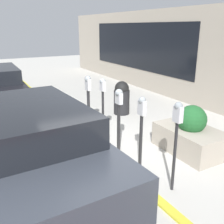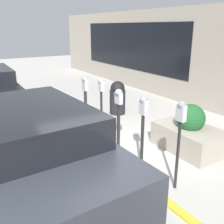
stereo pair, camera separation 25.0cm
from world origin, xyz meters
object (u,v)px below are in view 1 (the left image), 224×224
object	(u,v)px
parking_meter_farthest	(88,93)
parked_car_middle	(29,142)
parking_meter_fourth	(103,97)
trash_bin	(122,98)
parking_meter_middle	(119,109)
parking_meter_second	(142,119)
planter_box	(190,135)
parking_meter_nearest	(177,128)

from	to	relation	value
parking_meter_farthest	parked_car_middle	world-z (taller)	parked_car_middle
parking_meter_fourth	trash_bin	xyz separation A→B (m)	(1.50, -1.44, -0.55)
parking_meter_middle	parking_meter_second	bearing A→B (deg)	179.03
parked_car_middle	trash_bin	size ratio (longest dim) A/B	4.42
parking_meter_farthest	parking_meter_middle	bearing A→B (deg)	179.19
trash_bin	parked_car_middle	bearing A→B (deg)	127.35
parking_meter_farthest	parking_meter_fourth	bearing A→B (deg)	178.48
parking_meter_second	parking_meter_farthest	bearing A→B (deg)	-0.86
parking_meter_second	parking_meter_fourth	size ratio (longest dim) A/B	0.96
parking_meter_middle	parking_meter_fourth	world-z (taller)	parking_meter_fourth
parking_meter_middle	parked_car_middle	bearing A→B (deg)	100.35
planter_box	trash_bin	world-z (taller)	planter_box
parking_meter_nearest	parking_meter_middle	size ratio (longest dim) A/B	1.10
parking_meter_second	parking_meter_fourth	bearing A→B (deg)	-0.49
parking_meter_second	parking_meter_middle	size ratio (longest dim) A/B	1.02
parking_meter_fourth	parked_car_middle	size ratio (longest dim) A/B	0.33
parking_meter_nearest	parking_meter_farthest	xyz separation A→B (m)	(3.39, 0.03, -0.15)
parking_meter_nearest	parked_car_middle	xyz separation A→B (m)	(1.36, 2.04, -0.34)
parking_meter_middle	trash_bin	world-z (taller)	parking_meter_middle
parking_meter_middle	parked_car_middle	distance (m)	2.03
parking_meter_second	trash_bin	distance (m)	3.47
parking_meter_second	planter_box	world-z (taller)	parking_meter_second
trash_bin	parking_meter_second	bearing A→B (deg)	154.98
planter_box	parking_meter_fourth	bearing A→B (deg)	42.09
parking_meter_nearest	planter_box	world-z (taller)	parking_meter_nearest
parking_meter_fourth	planter_box	distance (m)	2.18
parking_meter_nearest	trash_bin	size ratio (longest dim) A/B	1.49
planter_box	trash_bin	xyz separation A→B (m)	(3.04, -0.05, 0.14)
parking_meter_second	trash_bin	bearing A→B (deg)	-25.02
parking_meter_second	parking_meter_middle	xyz separation A→B (m)	(0.86, -0.01, -0.04)
trash_bin	parking_meter_nearest	bearing A→B (deg)	160.82
parking_meter_farthest	parked_car_middle	bearing A→B (deg)	135.15
parking_meter_second	parked_car_middle	size ratio (longest dim) A/B	0.31
parking_meter_farthest	parking_meter_nearest	bearing A→B (deg)	-179.48
planter_box	parking_meter_second	bearing A→B (deg)	93.07
parking_meter_middle	trash_bin	xyz separation A→B (m)	(2.25, -1.44, -0.46)
parking_meter_nearest	parking_meter_second	size ratio (longest dim) A/B	1.07
parking_meter_second	parking_meter_middle	world-z (taller)	parking_meter_second
parking_meter_second	planter_box	bearing A→B (deg)	-86.93
parking_meter_farthest	planter_box	size ratio (longest dim) A/B	0.95
parking_meter_middle	parking_meter_farthest	xyz separation A→B (m)	(1.66, -0.02, 0.01)
parking_meter_nearest	parking_meter_farthest	world-z (taller)	parking_meter_nearest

